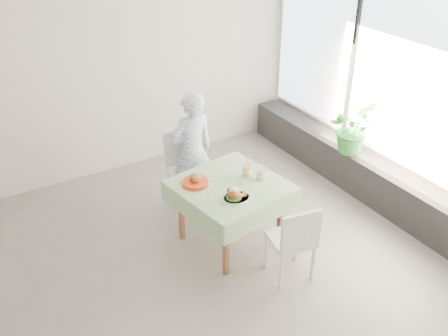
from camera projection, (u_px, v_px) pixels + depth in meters
floor at (178, 282)px, 4.99m from camera, size 6.00×6.00×0.00m
wall_back at (82, 75)px, 6.15m from camera, size 6.00×0.02×2.80m
wall_right at (410, 93)px, 5.63m from camera, size 0.02×5.00×2.80m
window_pane at (413, 72)px, 5.49m from camera, size 0.01×4.80×2.18m
window_ledge at (382, 184)px, 6.11m from camera, size 0.40×4.80×0.50m
cafe_table at (230, 207)px, 5.33m from camera, size 1.19×1.19×0.74m
chair_far at (188, 185)px, 6.01m from camera, size 0.52×0.52×0.95m
chair_near at (290, 253)px, 4.96m from camera, size 0.47×0.47×0.85m
diner at (192, 152)px, 5.81m from camera, size 0.55×0.38×1.48m
main_dish at (235, 195)px, 4.92m from camera, size 0.28×0.28×0.14m
juice_cup_orange at (246, 171)px, 5.30m from camera, size 0.10×0.10×0.27m
juice_cup_lemonade at (261, 174)px, 5.25m from camera, size 0.10×0.10×0.27m
second_dish at (195, 181)px, 5.16m from camera, size 0.27×0.27×0.13m
potted_plant at (351, 128)px, 6.19m from camera, size 0.74×0.71×0.63m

